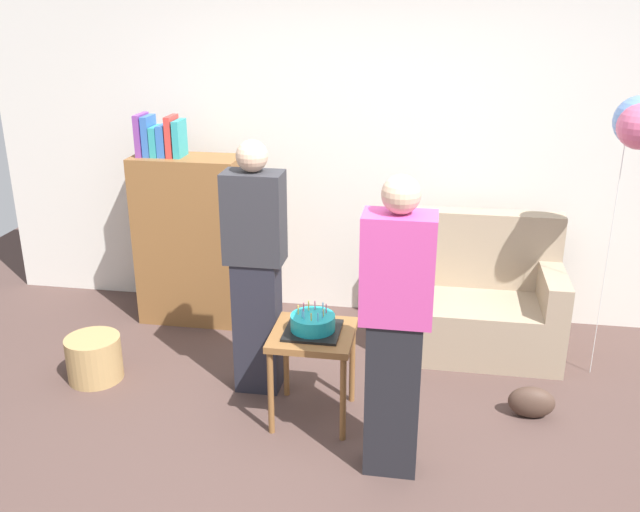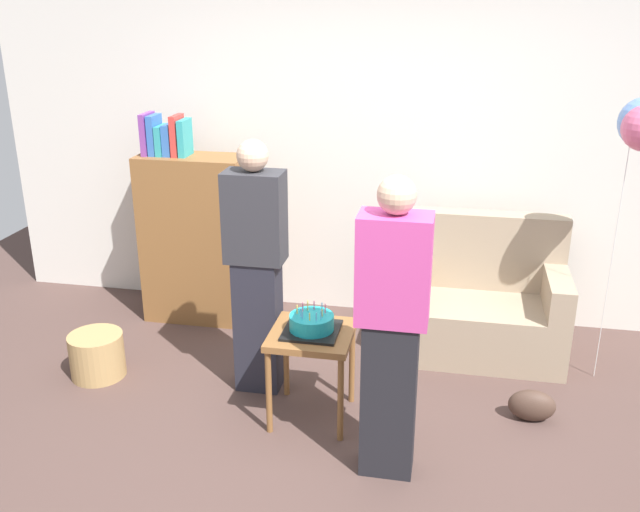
# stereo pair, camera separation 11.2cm
# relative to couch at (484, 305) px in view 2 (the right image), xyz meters

# --- Properties ---
(ground_plane) EXTENTS (8.00, 8.00, 0.00)m
(ground_plane) POSITION_rel_couch_xyz_m (-0.89, -1.49, -0.34)
(ground_plane) COLOR #4C3833
(wall_back) EXTENTS (6.00, 0.10, 2.70)m
(wall_back) POSITION_rel_couch_xyz_m (-0.89, 0.56, 1.01)
(wall_back) COLOR silver
(wall_back) RESTS_ON ground_plane
(couch) EXTENTS (1.10, 0.70, 0.96)m
(couch) POSITION_rel_couch_xyz_m (0.00, 0.00, 0.00)
(couch) COLOR gray
(couch) RESTS_ON ground_plane
(bookshelf) EXTENTS (0.80, 0.36, 1.60)m
(bookshelf) POSITION_rel_couch_xyz_m (-2.20, 0.12, 0.34)
(bookshelf) COLOR brown
(bookshelf) RESTS_ON ground_plane
(side_table) EXTENTS (0.48, 0.48, 0.57)m
(side_table) POSITION_rel_couch_xyz_m (-1.02, -1.09, 0.14)
(side_table) COLOR brown
(side_table) RESTS_ON ground_plane
(birthday_cake) EXTENTS (0.32, 0.32, 0.17)m
(birthday_cake) POSITION_rel_couch_xyz_m (-1.02, -1.09, 0.28)
(birthday_cake) COLOR black
(birthday_cake) RESTS_ON side_table
(person_blowing_candles) EXTENTS (0.36, 0.22, 1.63)m
(person_blowing_candles) POSITION_rel_couch_xyz_m (-1.43, -0.81, 0.49)
(person_blowing_candles) COLOR #23232D
(person_blowing_candles) RESTS_ON ground_plane
(person_holding_cake) EXTENTS (0.36, 0.22, 1.63)m
(person_holding_cake) POSITION_rel_couch_xyz_m (-0.52, -1.51, 0.49)
(person_holding_cake) COLOR black
(person_holding_cake) RESTS_ON ground_plane
(wicker_basket) EXTENTS (0.36, 0.36, 0.30)m
(wicker_basket) POSITION_rel_couch_xyz_m (-2.54, -0.90, -0.19)
(wicker_basket) COLOR #A88451
(wicker_basket) RESTS_ON ground_plane
(handbag) EXTENTS (0.28, 0.14, 0.20)m
(handbag) POSITION_rel_couch_xyz_m (0.28, -0.88, -0.24)
(handbag) COLOR #473328
(handbag) RESTS_ON ground_plane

